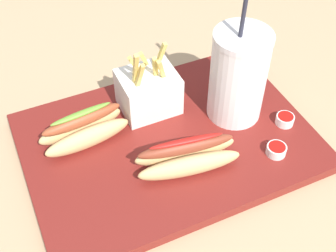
{
  "coord_description": "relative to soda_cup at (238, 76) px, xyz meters",
  "views": [
    {
      "loc": [
        0.22,
        0.48,
        0.6
      ],
      "look_at": [
        0.0,
        0.0,
        0.05
      ],
      "focal_mm": 48.37,
      "sensor_mm": 36.0,
      "label": 1
    }
  ],
  "objects": [
    {
      "name": "ground_plane",
      "position": [
        0.14,
        0.01,
        -0.12
      ],
      "size": [
        2.4,
        2.4,
        0.02
      ],
      "primitive_type": "cube",
      "color": "tan"
    },
    {
      "name": "ketchup_cup_1",
      "position": [
        -0.01,
        0.12,
        -0.08
      ],
      "size": [
        0.03,
        0.03,
        0.02
      ],
      "color": "white",
      "rests_on": "food_tray"
    },
    {
      "name": "food_tray",
      "position": [
        0.14,
        0.01,
        -0.1
      ],
      "size": [
        0.49,
        0.35,
        0.02
      ],
      "primitive_type": "cube",
      "color": "maroon",
      "rests_on": "ground_plane"
    },
    {
      "name": "soda_cup",
      "position": [
        0.0,
        0.0,
        0.0
      ],
      "size": [
        0.1,
        0.1,
        0.27
      ],
      "color": "white",
      "rests_on": "food_tray"
    },
    {
      "name": "fries_basket",
      "position": [
        0.14,
        -0.07,
        -0.04
      ],
      "size": [
        0.1,
        0.08,
        0.15
      ],
      "color": "white",
      "rests_on": "food_tray"
    },
    {
      "name": "ketchup_cup_2",
      "position": [
        -0.07,
        0.06,
        -0.08
      ],
      "size": [
        0.03,
        0.03,
        0.02
      ],
      "color": "white",
      "rests_on": "food_tray"
    },
    {
      "name": "hot_dog_1",
      "position": [
        0.27,
        -0.05,
        -0.06
      ],
      "size": [
        0.16,
        0.08,
        0.07
      ],
      "color": "#DBB775",
      "rests_on": "food_tray"
    },
    {
      "name": "hot_dog_2",
      "position": [
        0.13,
        0.08,
        -0.06
      ],
      "size": [
        0.18,
        0.09,
        0.07
      ],
      "color": "#DBB775",
      "rests_on": "food_tray"
    }
  ]
}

